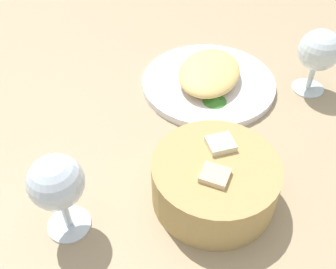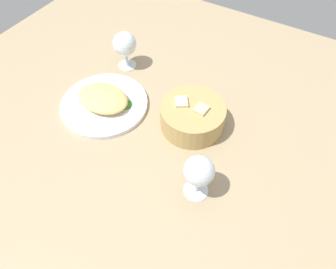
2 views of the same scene
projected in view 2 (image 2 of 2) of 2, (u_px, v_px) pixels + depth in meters
The scene contains 7 objects.
ground_plane at pixel (141, 125), 87.46cm from camera, with size 140.00×140.00×2.00cm, color tan.
plate at pixel (105, 104), 90.26cm from camera, with size 26.01×26.01×1.40cm, color white.
omelette at pixel (103, 98), 88.24cm from camera, with size 15.84×11.53×3.71cm, color #ECC571.
lettuce_garnish at pixel (125, 103), 88.68cm from camera, with size 4.46×4.46×1.11cm, color #3C852F.
bread_basket at pixel (192, 116), 83.26cm from camera, with size 17.92×17.92×8.29cm.
wine_glass_near at pixel (199, 172), 66.37cm from camera, with size 7.16×7.16×13.17cm.
wine_glass_far at pixel (125, 45), 95.51cm from camera, with size 7.61×7.61×12.62cm.
Camera 2 is at (34.89, -43.77, 66.71)cm, focal length 32.04 mm.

